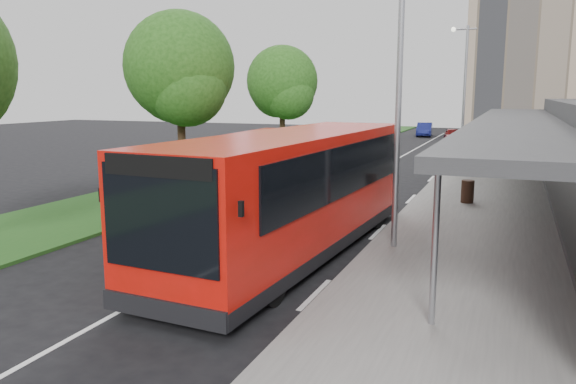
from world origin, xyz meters
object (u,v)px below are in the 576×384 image
object	(u,v)px
litter_bin	(467,191)
car_far	(424,129)
bus_main	(295,192)
lamp_post_far	(463,86)
lamp_post_near	(396,77)
tree_mid	(180,74)
tree_far	(282,86)
car_near	(453,135)
bus_second	(248,174)
bollard	(466,166)

from	to	relation	value
litter_bin	car_far	xyz separation A→B (m)	(-6.93, 35.65, 0.10)
bus_main	car_far	xyz separation A→B (m)	(-3.10, 44.08, -1.00)
lamp_post_far	litter_bin	world-z (taller)	lamp_post_far
car_far	lamp_post_far	bearing A→B (deg)	-82.41
lamp_post_far	car_far	size ratio (longest dim) A/B	1.93
lamp_post_near	bus_main	bearing A→B (deg)	-153.94
lamp_post_far	bus_main	world-z (taller)	lamp_post_far
tree_mid	litter_bin	xyz separation A→B (m)	(12.57, 0.22, -4.54)
tree_far	car_near	world-z (taller)	tree_far
bus_main	bus_second	distance (m)	5.58
lamp_post_near	bollard	xyz separation A→B (m)	(0.79, 14.93, -4.11)
lamp_post_near	tree_mid	bearing A→B (deg)	147.64
tree_mid	car_near	xyz separation A→B (m)	(8.99, 30.06, -4.50)
bus_main	bus_second	world-z (taller)	bus_main
litter_bin	bollard	world-z (taller)	bollard
tree_mid	tree_far	bearing A→B (deg)	90.00
tree_mid	car_far	size ratio (longest dim) A/B	1.92
tree_far	litter_bin	size ratio (longest dim) A/B	8.49
lamp_post_far	litter_bin	xyz separation A→B (m)	(1.45, -12.73, -4.13)
lamp_post_far	tree_mid	bearing A→B (deg)	-130.68
car_near	car_far	world-z (taller)	car_far
tree_mid	car_far	world-z (taller)	tree_mid
tree_far	bollard	size ratio (longest dim) A/B	7.96
bus_second	litter_bin	world-z (taller)	bus_second
bus_main	bollard	xyz separation A→B (m)	(3.17, 16.09, -1.07)
lamp_post_far	bus_main	distance (m)	21.51
lamp_post_near	lamp_post_far	distance (m)	20.00
tree_mid	bus_main	world-z (taller)	tree_mid
bus_second	bollard	world-z (taller)	bus_second
bus_main	car_far	size ratio (longest dim) A/B	2.83
litter_bin	bus_main	bearing A→B (deg)	-114.41
lamp_post_far	car_near	xyz separation A→B (m)	(-2.13, 17.11, -4.10)
lamp_post_near	car_near	distance (m)	37.40
litter_bin	bollard	size ratio (longest dim) A/B	0.94
bollard	car_far	distance (m)	28.69
tree_mid	bus_main	distance (m)	12.49
car_far	tree_mid	bearing A→B (deg)	-104.81
bus_second	car_near	distance (m)	34.16
tree_mid	litter_bin	size ratio (longest dim) A/B	9.17
tree_mid	lamp_post_far	world-z (taller)	lamp_post_far
lamp_post_near	bus_main	world-z (taller)	lamp_post_near
bus_second	litter_bin	distance (m)	8.45
bus_main	lamp_post_far	bearing A→B (deg)	86.99
tree_far	bus_main	world-z (taller)	tree_far
lamp_post_near	bus_main	distance (m)	4.03
tree_mid	litter_bin	bearing A→B (deg)	0.98
lamp_post_far	bollard	distance (m)	6.57
lamp_post_near	bus_second	world-z (taller)	lamp_post_near
bollard	car_near	world-z (taller)	car_near
tree_mid	car_far	distance (m)	36.58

